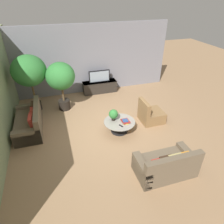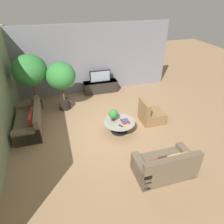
# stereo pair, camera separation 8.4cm
# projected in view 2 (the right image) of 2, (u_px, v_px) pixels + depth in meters

# --- Properties ---
(ground_plane) EXTENTS (24.00, 24.00, 0.00)m
(ground_plane) POSITION_uv_depth(u_px,v_px,m) (110.00, 129.00, 6.98)
(ground_plane) COLOR #9E7A56
(back_wall_stone) EXTENTS (7.40, 0.12, 3.00)m
(back_wall_stone) POSITION_uv_depth(u_px,v_px,m) (90.00, 59.00, 8.86)
(back_wall_stone) COLOR gray
(back_wall_stone) RESTS_ON ground
(media_console) EXTENTS (1.57, 0.50, 0.53)m
(media_console) POSITION_uv_depth(u_px,v_px,m) (101.00, 87.00, 9.33)
(media_console) COLOR #2D2823
(media_console) RESTS_ON ground
(television) EXTENTS (0.95, 0.13, 0.53)m
(television) POSITION_uv_depth(u_px,v_px,m) (100.00, 76.00, 9.06)
(television) COLOR black
(television) RESTS_ON media_console
(coffee_table) EXTENTS (1.05, 1.05, 0.39)m
(coffee_table) POSITION_uv_depth(u_px,v_px,m) (119.00, 124.00, 6.71)
(coffee_table) COLOR black
(coffee_table) RESTS_ON ground
(couch_by_wall) EXTENTS (0.84, 1.85, 0.84)m
(couch_by_wall) POSITION_uv_depth(u_px,v_px,m) (30.00, 122.00, 6.83)
(couch_by_wall) COLOR brown
(couch_by_wall) RESTS_ON ground
(couch_near_entry) EXTENTS (1.52, 0.84, 0.84)m
(couch_near_entry) POSITION_uv_depth(u_px,v_px,m) (165.00, 166.00, 5.12)
(couch_near_entry) COLOR brown
(couch_near_entry) RESTS_ON ground
(armchair_wicker) EXTENTS (0.80, 0.76, 0.86)m
(armchair_wicker) POSITION_uv_depth(u_px,v_px,m) (151.00, 115.00, 7.24)
(armchair_wicker) COLOR olive
(armchair_wicker) RESTS_ON ground
(potted_palm_tall) EXTENTS (1.25, 1.25, 2.21)m
(potted_palm_tall) POSITION_uv_depth(u_px,v_px,m) (30.00, 71.00, 7.29)
(potted_palm_tall) COLOR black
(potted_palm_tall) RESTS_ON ground
(potted_palm_corner) EXTENTS (1.08, 1.08, 1.92)m
(potted_palm_corner) POSITION_uv_depth(u_px,v_px,m) (61.00, 78.00, 7.48)
(potted_palm_corner) COLOR black
(potted_palm_corner) RESTS_ON ground
(potted_plant_tabletop) EXTENTS (0.31, 0.31, 0.39)m
(potted_plant_tabletop) POSITION_uv_depth(u_px,v_px,m) (113.00, 114.00, 6.61)
(potted_plant_tabletop) COLOR black
(potted_plant_tabletop) RESTS_ON coffee_table
(book_stack) EXTENTS (0.26, 0.32, 0.08)m
(book_stack) POSITION_uv_depth(u_px,v_px,m) (125.00, 121.00, 6.60)
(book_stack) COLOR gold
(book_stack) RESTS_ON coffee_table
(remote_black) EXTENTS (0.11, 0.16, 0.02)m
(remote_black) POSITION_uv_depth(u_px,v_px,m) (121.00, 126.00, 6.43)
(remote_black) COLOR black
(remote_black) RESTS_ON coffee_table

